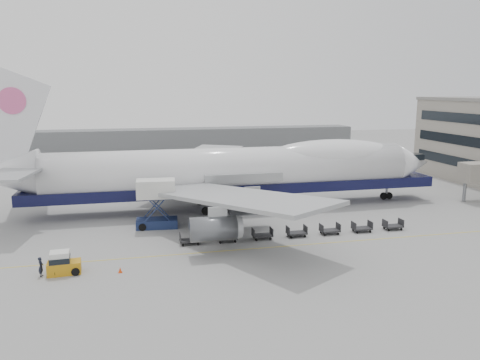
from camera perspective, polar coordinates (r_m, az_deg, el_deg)
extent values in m
plane|color=gray|center=(57.50, 1.49, -6.34)|extent=(260.00, 260.00, 0.00)
cube|color=gold|center=(52.01, 3.15, -8.25)|extent=(60.00, 0.15, 0.01)
cylinder|color=slate|center=(80.33, 25.68, -1.32)|extent=(0.50, 0.50, 3.00)
cube|color=slate|center=(123.97, -11.13, 4.49)|extent=(110.00, 8.00, 7.00)
cylinder|color=white|center=(67.55, -1.01, 1.26)|extent=(52.00, 6.40, 6.40)
cube|color=#0E0F34|center=(68.24, -0.18, -0.83)|extent=(60.00, 5.76, 1.50)
cone|color=white|center=(78.73, 20.14, 1.98)|extent=(6.00, 6.40, 6.40)
cone|color=white|center=(68.16, -26.98, 0.65)|extent=(9.00, 6.40, 6.40)
ellipsoid|color=white|center=(72.09, 11.23, 3.08)|extent=(20.67, 5.78, 4.56)
cube|color=white|center=(67.05, -26.24, 6.52)|extent=(10.52, 0.50, 13.56)
cylinder|color=#E25795|center=(66.84, -26.01, 8.68)|extent=(3.40, 0.30, 3.40)
cube|color=#9EA0A3|center=(53.36, -1.00, -2.03)|extent=(20.35, 26.74, 2.26)
cube|color=#9EA0A3|center=(81.05, -5.17, 2.42)|extent=(20.35, 26.74, 2.26)
cylinder|color=#595B60|center=(85.70, -7.56, 1.35)|extent=(4.80, 2.60, 2.60)
cylinder|color=#595B60|center=(77.71, -2.52, 0.44)|extent=(4.80, 2.60, 2.60)
cylinder|color=#595B60|center=(58.59, 1.02, -3.06)|extent=(4.80, 2.60, 2.60)
cylinder|color=#595B60|center=(48.91, -3.30, -5.94)|extent=(4.80, 2.60, 2.60)
cylinder|color=slate|center=(77.42, 17.43, -1.35)|extent=(0.36, 0.36, 2.50)
cylinder|color=black|center=(77.57, 17.40, -1.85)|extent=(1.10, 0.45, 1.10)
cylinder|color=slate|center=(65.04, -3.04, -3.15)|extent=(0.36, 0.36, 2.50)
cylinder|color=black|center=(65.21, -3.03, -3.74)|extent=(1.10, 0.45, 1.10)
cylinder|color=slate|center=(70.80, -3.87, -1.99)|extent=(0.36, 0.36, 2.50)
cylinder|color=black|center=(70.96, -3.87, -2.54)|extent=(1.10, 0.45, 1.10)
cube|color=navy|center=(60.04, -10.08, -5.19)|extent=(5.28, 2.83, 1.13)
cube|color=silver|center=(58.97, -10.22, -1.05)|extent=(4.89, 3.01, 2.25)
cube|color=navy|center=(58.37, -10.09, -3.39)|extent=(3.65, 0.39, 4.03)
cube|color=navy|center=(60.56, -10.20, -2.87)|extent=(3.65, 0.39, 4.03)
cube|color=slate|center=(60.57, -10.30, -0.73)|extent=(2.54, 1.41, 0.15)
cylinder|color=black|center=(59.04, -11.81, -5.64)|extent=(0.92, 0.36, 0.92)
cylinder|color=black|center=(61.01, -11.86, -5.10)|extent=(0.92, 0.36, 0.92)
cylinder|color=black|center=(59.20, -8.23, -5.47)|extent=(0.92, 0.36, 0.92)
cylinder|color=black|center=(61.16, -8.39, -4.94)|extent=(0.92, 0.36, 0.92)
cube|color=#BF8311|center=(47.84, -20.64, -9.97)|extent=(3.12, 1.82, 1.18)
cube|color=silver|center=(47.50, -21.12, -8.77)|extent=(1.82, 1.62, 1.08)
cube|color=black|center=(47.58, -21.10, -9.01)|extent=(1.94, 1.74, 0.54)
cylinder|color=black|center=(47.44, -22.04, -10.53)|extent=(0.75, 0.32, 0.75)
cylinder|color=black|center=(48.73, -21.79, -9.94)|extent=(0.75, 0.32, 0.75)
cylinder|color=black|center=(47.12, -19.42, -10.49)|extent=(0.75, 0.32, 0.75)
cylinder|color=black|center=(48.42, -19.24, -9.89)|extent=(0.75, 0.32, 0.75)
imported|color=black|center=(47.87, -23.10, -9.70)|extent=(0.52, 0.73, 1.87)
cone|color=#DC3D0B|center=(46.63, -14.40, -10.56)|extent=(0.35, 0.35, 0.55)
cube|color=#DC3D0B|center=(46.72, -14.39, -10.86)|extent=(0.37, 0.37, 0.03)
cube|color=#2D2D30|center=(53.20, -6.10, -7.34)|extent=(2.30, 1.35, 0.18)
cube|color=#2D2D30|center=(52.96, -7.30, -7.00)|extent=(0.08, 1.35, 0.90)
cube|color=#2D2D30|center=(53.20, -4.92, -6.86)|extent=(0.08, 1.35, 0.90)
cylinder|color=black|center=(52.69, -6.95, -7.89)|extent=(0.30, 0.12, 0.30)
cylinder|color=black|center=(53.72, -7.07, -7.51)|extent=(0.30, 0.12, 0.30)
cylinder|color=black|center=(52.87, -5.10, -7.78)|extent=(0.30, 0.12, 0.30)
cylinder|color=black|center=(53.91, -5.26, -7.41)|extent=(0.30, 0.12, 0.30)
cube|color=#2D2D30|center=(53.81, -1.62, -7.06)|extent=(2.30, 1.35, 0.18)
cube|color=#2D2D30|center=(53.50, -2.78, -6.73)|extent=(0.08, 1.35, 0.90)
cube|color=#2D2D30|center=(53.90, -0.47, -6.58)|extent=(0.08, 1.35, 0.90)
cylinder|color=black|center=(53.24, -2.40, -7.61)|extent=(0.30, 0.12, 0.30)
cylinder|color=black|center=(54.27, -2.62, -7.25)|extent=(0.30, 0.12, 0.30)
cylinder|color=black|center=(53.56, -0.60, -7.49)|extent=(0.30, 0.12, 0.30)
cylinder|color=black|center=(54.58, -0.85, -7.13)|extent=(0.30, 0.12, 0.30)
cube|color=#2D2D30|center=(54.74, 2.73, -6.75)|extent=(2.30, 1.35, 0.18)
cube|color=#2D2D30|center=(54.35, 1.61, -6.44)|extent=(0.08, 1.35, 0.90)
cube|color=#2D2D30|center=(54.92, 3.85, -6.27)|extent=(0.08, 1.35, 0.90)
cylinder|color=black|center=(54.12, 2.01, -7.30)|extent=(0.30, 0.12, 0.30)
cylinder|color=black|center=(55.13, 1.72, -6.95)|extent=(0.30, 0.12, 0.30)
cylinder|color=black|center=(54.56, 3.75, -7.16)|extent=(0.30, 0.12, 0.30)
cylinder|color=black|center=(55.56, 3.43, -6.82)|extent=(0.30, 0.12, 0.30)
cube|color=#2D2D30|center=(55.97, 6.91, -6.42)|extent=(2.30, 1.35, 0.18)
cube|color=#2D2D30|center=(55.51, 5.84, -6.12)|extent=(0.08, 1.35, 0.90)
cube|color=#2D2D30|center=(56.23, 7.98, -5.94)|extent=(0.08, 1.35, 0.90)
cylinder|color=black|center=(55.30, 6.26, -6.95)|extent=(0.30, 0.12, 0.30)
cylinder|color=black|center=(56.29, 5.89, -6.62)|extent=(0.30, 0.12, 0.30)
cylinder|color=black|center=(55.86, 7.92, -6.81)|extent=(0.30, 0.12, 0.30)
cylinder|color=black|center=(56.84, 7.52, -6.48)|extent=(0.30, 0.12, 0.30)
cube|color=#2D2D30|center=(57.49, 10.88, -6.07)|extent=(2.30, 1.35, 0.18)
cube|color=#2D2D30|center=(56.95, 9.87, -5.78)|extent=(0.08, 1.35, 0.90)
cube|color=#2D2D30|center=(57.82, 11.90, -5.60)|extent=(0.08, 1.35, 0.90)
cylinder|color=black|center=(56.77, 10.30, -6.59)|extent=(0.30, 0.12, 0.30)
cylinder|color=black|center=(57.73, 9.87, -6.27)|extent=(0.30, 0.12, 0.30)
cylinder|color=black|center=(57.44, 11.87, -6.44)|extent=(0.30, 0.12, 0.30)
cylinder|color=black|center=(58.39, 11.42, -6.13)|extent=(0.30, 0.12, 0.30)
cube|color=#2D2D30|center=(59.26, 14.62, -5.72)|extent=(2.30, 1.35, 0.18)
cube|color=#2D2D30|center=(58.66, 13.68, -5.43)|extent=(0.08, 1.35, 0.90)
cube|color=#2D2D30|center=(59.66, 15.58, -5.25)|extent=(0.08, 1.35, 0.90)
cylinder|color=black|center=(58.50, 14.11, -6.22)|extent=(0.30, 0.12, 0.30)
cylinder|color=black|center=(59.44, 13.63, -5.92)|extent=(0.30, 0.12, 0.30)
cylinder|color=black|center=(59.28, 15.59, -6.06)|extent=(0.30, 0.12, 0.30)
cylinder|color=black|center=(60.20, 15.09, -5.78)|extent=(0.30, 0.12, 0.30)
cube|color=#2D2D30|center=(61.28, 18.13, -5.36)|extent=(2.30, 1.35, 0.18)
cube|color=#2D2D30|center=(60.62, 17.26, -5.09)|extent=(0.08, 1.35, 0.90)
cube|color=#2D2D30|center=(61.73, 19.03, -4.91)|extent=(0.08, 1.35, 0.90)
cylinder|color=black|center=(60.48, 17.69, -5.84)|extent=(0.30, 0.12, 0.30)
cylinder|color=black|center=(61.39, 17.17, -5.56)|extent=(0.30, 0.12, 0.30)
cylinder|color=black|center=(61.35, 19.06, -5.69)|extent=(0.30, 0.12, 0.30)
cylinder|color=black|center=(62.24, 18.53, -5.42)|extent=(0.30, 0.12, 0.30)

